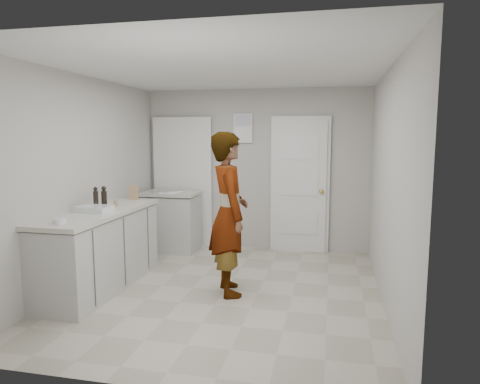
% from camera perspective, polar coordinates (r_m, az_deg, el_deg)
% --- Properties ---
extents(ground, '(4.00, 4.00, 0.00)m').
position_cam_1_polar(ground, '(5.09, -2.03, -12.99)').
color(ground, '#9F9985').
rests_on(ground, ground).
extents(room_shell, '(4.00, 4.00, 4.00)m').
position_cam_1_polar(room_shell, '(6.76, 0.57, 1.06)').
color(room_shell, '#B6B3AC').
rests_on(room_shell, ground).
extents(main_counter, '(0.64, 1.96, 0.93)m').
position_cam_1_polar(main_counter, '(5.32, -18.07, -7.63)').
color(main_counter, silver).
rests_on(main_counter, ground).
extents(side_counter, '(0.84, 0.61, 0.93)m').
position_cam_1_polar(side_counter, '(6.77, -9.11, -4.13)').
color(side_counter, silver).
rests_on(side_counter, ground).
extents(person, '(0.68, 0.79, 1.83)m').
position_cam_1_polar(person, '(4.80, -1.50, -2.92)').
color(person, silver).
rests_on(person, ground).
extents(cake_mix_box, '(0.13, 0.09, 0.20)m').
position_cam_1_polar(cake_mix_box, '(5.97, -13.97, -0.04)').
color(cake_mix_box, '#94704A').
rests_on(cake_mix_box, main_counter).
extents(spice_jar, '(0.05, 0.05, 0.07)m').
position_cam_1_polar(spice_jar, '(5.42, -16.22, -1.51)').
color(spice_jar, tan).
rests_on(spice_jar, main_counter).
extents(oil_cruet_a, '(0.07, 0.07, 0.26)m').
position_cam_1_polar(oil_cruet_a, '(5.35, -17.67, -0.71)').
color(oil_cruet_a, black).
rests_on(oil_cruet_a, main_counter).
extents(oil_cruet_b, '(0.06, 0.06, 0.26)m').
position_cam_1_polar(oil_cruet_b, '(5.30, -18.67, -0.83)').
color(oil_cruet_b, black).
rests_on(oil_cruet_b, main_counter).
extents(baking_dish, '(0.39, 0.29, 0.07)m').
position_cam_1_polar(baking_dish, '(5.15, -18.85, -2.15)').
color(baking_dish, silver).
rests_on(baking_dish, main_counter).
extents(egg_bowl, '(0.13, 0.13, 0.05)m').
position_cam_1_polar(egg_bowl, '(4.58, -22.92, -3.56)').
color(egg_bowl, silver).
rests_on(egg_bowl, main_counter).
extents(papers, '(0.30, 0.36, 0.01)m').
position_cam_1_polar(papers, '(6.60, -9.24, -0.02)').
color(papers, white).
rests_on(papers, side_counter).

